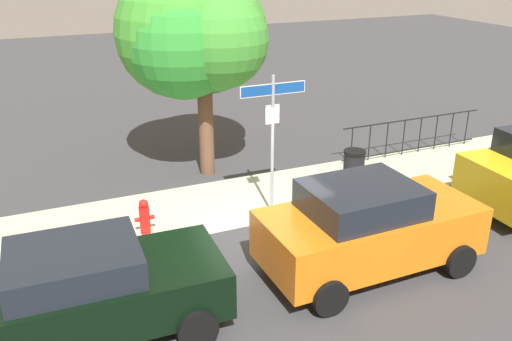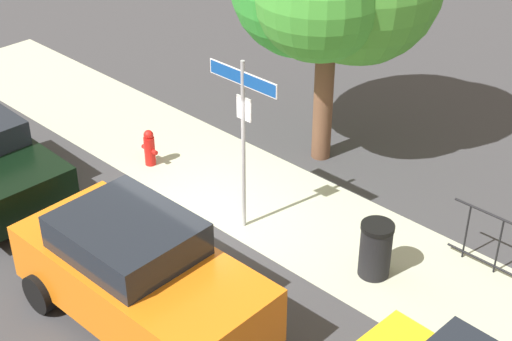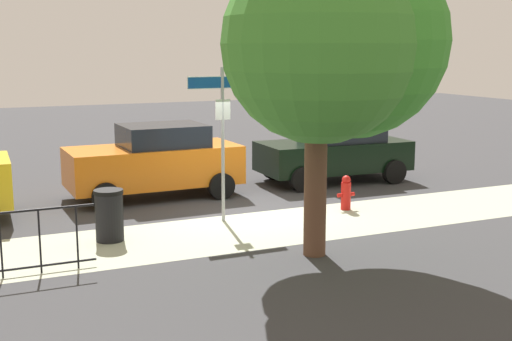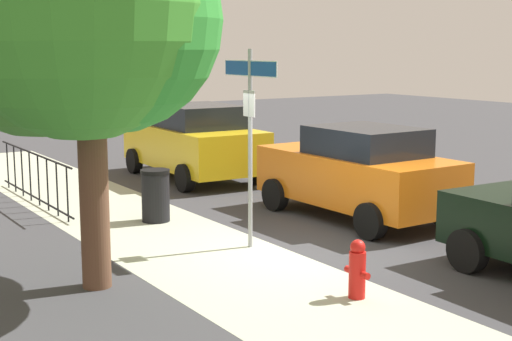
{
  "view_description": "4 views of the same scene",
  "coord_description": "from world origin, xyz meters",
  "px_view_note": "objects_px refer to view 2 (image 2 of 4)",
  "views": [
    {
      "loc": [
        -4.2,
        -9.79,
        5.7
      ],
      "look_at": [
        0.08,
        0.14,
        1.23
      ],
      "focal_mm": 38.42,
      "sensor_mm": 36.0,
      "label": 1
    },
    {
      "loc": [
        8.52,
        -7.57,
        8.05
      ],
      "look_at": [
        0.67,
        0.62,
        1.09
      ],
      "focal_mm": 53.72,
      "sensor_mm": 36.0,
      "label": 2
    },
    {
      "loc": [
        5.66,
        13.28,
        3.59
      ],
      "look_at": [
        0.21,
        1.24,
        1.19
      ],
      "focal_mm": 47.62,
      "sensor_mm": 36.0,
      "label": 3
    },
    {
      "loc": [
        -9.32,
        6.75,
        3.21
      ],
      "look_at": [
        0.57,
        0.3,
        1.26
      ],
      "focal_mm": 52.15,
      "sensor_mm": 36.0,
      "label": 4
    }
  ],
  "objects_px": {
    "car_orange": "(139,274)",
    "fire_hydrant": "(149,148)",
    "street_sign": "(243,114)",
    "trash_bin": "(376,249)"
  },
  "relations": [
    {
      "from": "street_sign",
      "to": "trash_bin",
      "type": "distance_m",
      "value": 3.09
    },
    {
      "from": "car_orange",
      "to": "trash_bin",
      "type": "xyz_separation_m",
      "value": [
        1.86,
        3.33,
        -0.4
      ]
    },
    {
      "from": "street_sign",
      "to": "fire_hydrant",
      "type": "height_order",
      "value": "street_sign"
    },
    {
      "from": "car_orange",
      "to": "fire_hydrant",
      "type": "relative_size",
      "value": 5.27
    },
    {
      "from": "street_sign",
      "to": "fire_hydrant",
      "type": "xyz_separation_m",
      "value": [
        -2.87,
        0.2,
        -1.86
      ]
    },
    {
      "from": "trash_bin",
      "to": "car_orange",
      "type": "bearing_deg",
      "value": -119.14
    },
    {
      "from": "car_orange",
      "to": "street_sign",
      "type": "bearing_deg",
      "value": 101.79
    },
    {
      "from": "car_orange",
      "to": "trash_bin",
      "type": "bearing_deg",
      "value": 59.98
    },
    {
      "from": "car_orange",
      "to": "fire_hydrant",
      "type": "distance_m",
      "value": 4.66
    },
    {
      "from": "fire_hydrant",
      "to": "car_orange",
      "type": "bearing_deg",
      "value": -40.84
    }
  ]
}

